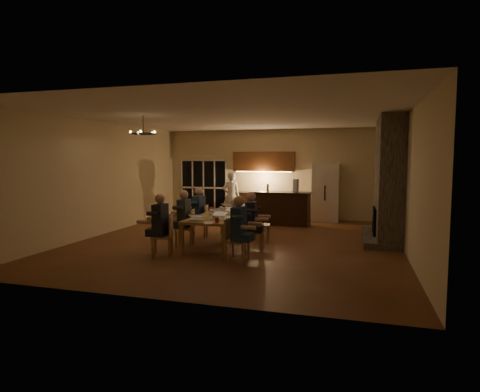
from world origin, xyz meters
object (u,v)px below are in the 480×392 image
(redcup_mid, at_px, (211,210))
(standing_person, at_px, (231,196))
(person_left_mid, at_px, (184,218))
(can_silver, at_px, (214,216))
(can_cola, at_px, (233,206))
(bar_blender, at_px, (296,186))
(chandelier, at_px, (143,134))
(redcup_near, at_px, (217,220))
(laptop_e, at_px, (229,205))
(mug_mid, at_px, (231,210))
(chair_right_far, at_px, (261,224))
(laptop_b, at_px, (218,215))
(chair_right_mid, at_px, (254,231))
(person_right_mid, at_px, (251,221))
(mug_front, at_px, (217,214))
(person_left_far, at_px, (199,213))
(refrigerator, at_px, (326,192))
(chair_left_mid, at_px, (185,228))
(bar_bottle, at_px, (268,188))
(person_right_near, at_px, (239,229))
(chair_left_near, at_px, (162,236))
(plate_near, at_px, (227,218))
(chair_left_far, at_px, (199,221))
(plate_far, at_px, (247,211))
(laptop_a, at_px, (197,215))
(laptop_f, at_px, (246,206))
(chair_right_near, at_px, (238,240))
(laptop_d, at_px, (231,210))
(mug_back, at_px, (221,208))
(dining_table, at_px, (223,229))
(person_left_near, at_px, (160,225))
(plate_left, at_px, (196,219))

(redcup_mid, bearing_deg, standing_person, 99.19)
(person_left_mid, distance_m, can_silver, 0.93)
(can_cola, bearing_deg, bar_blender, 52.25)
(chandelier, bearing_deg, redcup_near, -19.35)
(laptop_e, xyz_separation_m, mug_mid, (0.23, -0.59, -0.06))
(chair_right_far, height_order, bar_blender, bar_blender)
(laptop_b, distance_m, bar_blender, 4.34)
(chair_right_mid, relative_size, person_right_mid, 0.64)
(person_right_mid, relative_size, mug_front, 13.80)
(chandelier, relative_size, can_silver, 5.33)
(person_left_far, relative_size, laptop_b, 4.31)
(refrigerator, bearing_deg, chair_left_mid, -121.44)
(chair_right_mid, xyz_separation_m, bar_bottle, (-0.52, 3.87, 0.76))
(person_right_near, bearing_deg, chair_left_near, 90.84)
(chair_right_mid, relative_size, person_left_mid, 0.64)
(chair_right_mid, distance_m, standing_person, 4.87)
(laptop_e, relative_size, mug_front, 3.20)
(mug_mid, relative_size, plate_near, 0.39)
(chair_left_far, relative_size, plate_far, 3.23)
(laptop_a, bearing_deg, chair_right_far, -130.73)
(laptop_a, xyz_separation_m, laptop_f, (0.55, 2.16, 0.00))
(chair_right_near, distance_m, chandelier, 3.67)
(chair_right_mid, bearing_deg, chandelier, 88.53)
(can_silver, xyz_separation_m, bar_bottle, (0.37, 4.22, 0.39))
(laptop_a, distance_m, laptop_e, 2.23)
(chair_left_near, bearing_deg, can_silver, 113.47)
(chair_left_near, xyz_separation_m, laptop_d, (1.10, 1.59, 0.42))
(can_silver, bearing_deg, person_right_mid, 15.52)
(plate_near, bearing_deg, person_right_mid, 2.16)
(mug_front, xyz_separation_m, redcup_near, (0.33, -0.97, 0.01))
(laptop_e, bearing_deg, can_cola, -100.08)
(chair_left_near, distance_m, chandelier, 2.70)
(chair_left_far, xyz_separation_m, redcup_near, (1.20, -1.93, 0.37))
(mug_back, distance_m, bar_blender, 3.00)
(chair_left_far, bearing_deg, can_silver, 22.97)
(bar_bottle, distance_m, bar_blender, 0.98)
(person_left_mid, height_order, laptop_f, person_left_mid)
(dining_table, bearing_deg, mug_front, -91.95)
(chair_right_near, height_order, person_left_near, person_left_near)
(refrigerator, xyz_separation_m, chair_right_near, (-1.36, -6.06, -0.55))
(chandelier, xyz_separation_m, can_silver, (1.90, -0.20, -1.94))
(chair_left_near, relative_size, chair_right_near, 1.00)
(laptop_e, distance_m, can_cola, 0.21)
(redcup_mid, height_order, plate_near, redcup_mid)
(chair_right_far, relative_size, plate_far, 3.23)
(person_left_far, relative_size, plate_near, 5.43)
(mug_back, bearing_deg, laptop_f, 21.89)
(chair_left_far, relative_size, plate_left, 3.23)
(chair_left_far, xyz_separation_m, person_left_mid, (0.04, -1.08, 0.24))
(chair_right_far, height_order, mug_back, chair_right_far)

